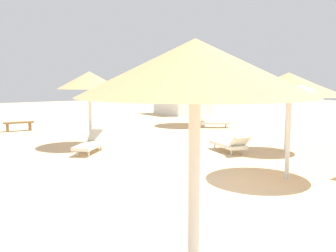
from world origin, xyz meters
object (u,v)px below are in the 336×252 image
Objects in this scene: parasol_0 at (89,80)px; bench_1 at (19,124)px; lounger_3 at (213,122)px; parasol_3 at (195,81)px; parasol_5 at (195,70)px; beach_cabana at (183,95)px; parasol_1 at (290,86)px; lounger_0 at (91,144)px; parasol_2 at (289,80)px; lounger_2 at (230,144)px.

parasol_0 is 1.94× the size of bench_1.
parasol_3 is at bearing 98.05° from lounger_3.
parasol_5 is at bearing -130.48° from parasol_3.
lounger_3 is 0.47× the size of beach_cabana.
lounger_0 is at bearing 113.73° from parasol_1.
parasol_3 is (2.36, 7.99, -0.02)m from parasol_2.
lounger_0 reaches higher than bench_1.
lounger_3 is at bearing -28.54° from bench_1.
parasol_0 is 0.76× the size of beach_cabana.
parasol_2 is at bearing -31.91° from lounger_2.
bench_1 is at bearing 95.66° from lounger_0.
beach_cabana reaches higher than parasol_1.
lounger_3 is at bearing 68.99° from parasol_2.
lounger_0 is 0.45× the size of beach_cabana.
bench_1 is (-4.86, 10.53, 0.03)m from lounger_2.
beach_cabana is at bearing 59.79° from parasol_1.
bench_1 is at bearing 157.91° from parasol_3.
lounger_3 reaches higher than lounger_0.
parasol_0 is at bearing 71.60° from parasol_5.
parasol_1 is (2.30, -7.57, -0.15)m from parasol_0.
beach_cabana is (11.95, 9.00, -1.13)m from parasol_0.
parasol_3 reaches higher than lounger_0.
parasol_0 is at bearing -78.72° from bench_1.
parasol_2 is 1.57× the size of lounger_3.
parasol_0 is at bearing -143.00° from beach_cabana.
parasol_5 is 1.68× the size of lounger_0.
parasol_5 is 1.95× the size of bench_1.
lounger_2 is (1.30, 3.36, -2.17)m from parasol_1.
parasol_3 is (5.46, 10.23, 0.13)m from parasol_1.
parasol_0 is 1.61× the size of lounger_3.
parasol_3 is at bearing -123.48° from beach_cabana.
parasol_3 is at bearing 61.92° from parasol_1.
parasol_1 is at bearing -118.08° from parasol_3.
parasol_0 is at bearing 106.89° from parasol_1.
beach_cabana reaches higher than lounger_3.
parasol_5 is at bearing -152.97° from parasol_1.
bench_1 is (-9.02, 3.66, -2.27)m from parasol_3.
parasol_3 is at bearing 49.52° from parasol_5.
parasol_1 reaches higher than lounger_2.
parasol_3 is at bearing 73.54° from parasol_2.
lounger_3 is at bearing 16.31° from lounger_0.
lounger_0 is 0.97× the size of lounger_3.
parasol_1 is 1.54× the size of lounger_0.
lounger_2 is at bearing 148.09° from parasol_2.
lounger_0 is 1.16× the size of bench_1.
lounger_0 is at bearing -140.81° from beach_cabana.
parasol_5 reaches higher than parasol_3.
parasol_3 reaches higher than lounger_3.
parasol_0 is 8.20m from parasol_3.
lounger_2 is 1.29× the size of bench_1.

